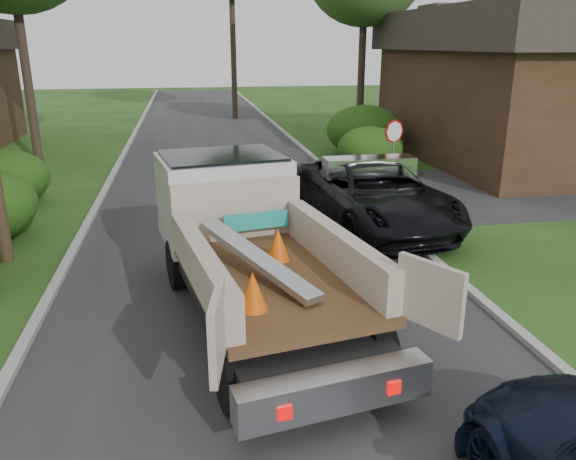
# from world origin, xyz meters

# --- Properties ---
(ground) EXTENTS (120.00, 120.00, 0.00)m
(ground) POSITION_xyz_m (0.00, 0.00, 0.00)
(ground) COLOR #1F4112
(ground) RESTS_ON ground
(road) EXTENTS (8.00, 90.00, 0.02)m
(road) POSITION_xyz_m (0.00, 10.00, 0.00)
(road) COLOR #28282B
(road) RESTS_ON ground
(side_street) EXTENTS (16.00, 7.00, 0.02)m
(side_street) POSITION_xyz_m (12.00, 9.00, 0.01)
(side_street) COLOR #28282B
(side_street) RESTS_ON ground
(curb_left) EXTENTS (0.20, 90.00, 0.12)m
(curb_left) POSITION_xyz_m (-4.10, 10.00, 0.06)
(curb_left) COLOR #9E9E99
(curb_left) RESTS_ON ground
(curb_right) EXTENTS (0.20, 90.00, 0.12)m
(curb_right) POSITION_xyz_m (4.10, 10.00, 0.06)
(curb_right) COLOR #9E9E99
(curb_right) RESTS_ON ground
(stop_sign) EXTENTS (0.71, 0.32, 2.48)m
(stop_sign) POSITION_xyz_m (5.20, 9.00, 1.78)
(stop_sign) COLOR slate
(stop_sign) RESTS_ON ground
(house_right) EXTENTS (9.72, 12.96, 6.20)m
(house_right) POSITION_xyz_m (13.00, 14.00, 3.16)
(house_right) COLOR #362416
(house_right) RESTS_ON ground
(hedge_left_c) EXTENTS (2.60, 2.60, 1.70)m
(hedge_left_c) POSITION_xyz_m (-6.80, 10.00, 0.85)
(hedge_left_c) COLOR #164810
(hedge_left_c) RESTS_ON ground
(hedge_right_a) EXTENTS (2.60, 2.60, 1.70)m
(hedge_right_a) POSITION_xyz_m (5.80, 13.00, 0.85)
(hedge_right_a) COLOR #164810
(hedge_right_a) RESTS_ON ground
(hedge_right_b) EXTENTS (3.38, 3.38, 2.21)m
(hedge_right_b) POSITION_xyz_m (6.50, 16.00, 1.10)
(hedge_right_b) COLOR #164810
(hedge_right_b) RESTS_ON ground
(flatbed_truck) EXTENTS (4.00, 7.28, 2.62)m
(flatbed_truck) POSITION_xyz_m (-0.40, 2.06, 1.42)
(flatbed_truck) COLOR black
(flatbed_truck) RESTS_ON ground
(black_pickup) EXTENTS (3.64, 6.63, 1.76)m
(black_pickup) POSITION_xyz_m (3.60, 6.12, 0.88)
(black_pickup) COLOR black
(black_pickup) RESTS_ON ground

